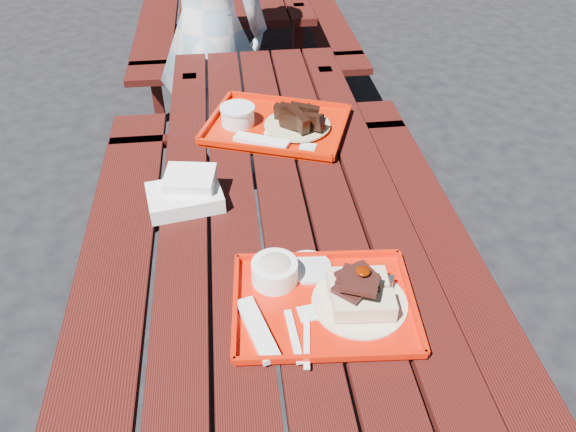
# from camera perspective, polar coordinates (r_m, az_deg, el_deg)

# --- Properties ---
(ground) EXTENTS (60.00, 60.00, 0.00)m
(ground) POSITION_cam_1_polar(r_m,az_deg,el_deg) (2.26, -0.47, -14.02)
(ground) COLOR black
(ground) RESTS_ON ground
(picnic_table_near) EXTENTS (1.41, 2.40, 0.75)m
(picnic_table_near) POSITION_cam_1_polar(r_m,az_deg,el_deg) (1.85, -0.55, -3.41)
(picnic_table_near) COLOR #3D0F0B
(picnic_table_near) RESTS_ON ground
(near_tray) EXTENTS (0.47, 0.38, 0.14)m
(near_tray) POSITION_cam_1_polar(r_m,az_deg,el_deg) (1.40, 3.58, -7.68)
(near_tray) COLOR red
(near_tray) RESTS_ON picnic_table_near
(far_tray) EXTENTS (0.60, 0.53, 0.08)m
(far_tray) POSITION_cam_1_polar(r_m,az_deg,el_deg) (2.09, -1.41, 9.39)
(far_tray) COLOR red
(far_tray) RESTS_ON picnic_table_near
(white_cloth) EXTENTS (0.24, 0.20, 0.09)m
(white_cloth) POSITION_cam_1_polar(r_m,az_deg,el_deg) (1.74, -10.29, 2.38)
(white_cloth) COLOR white
(white_cloth) RESTS_ON picnic_table_near
(person) EXTENTS (0.66, 0.50, 1.61)m
(person) POSITION_cam_1_polar(r_m,az_deg,el_deg) (2.91, -8.08, 18.32)
(person) COLOR #9BBDD8
(person) RESTS_ON ground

